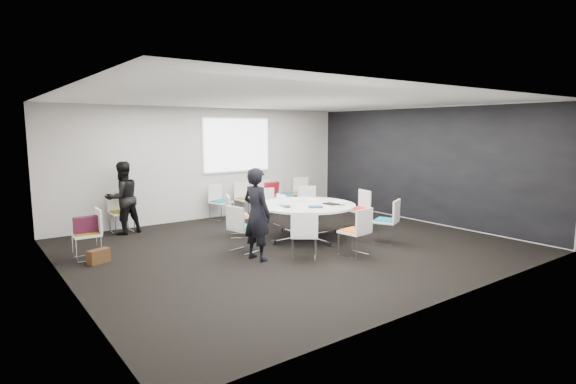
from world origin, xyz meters
TOP-DOWN VIEW (x-y plane):
  - room_shell at (0.09, 0.00)m, footprint 8.08×7.08m
  - conference_table at (0.58, 0.29)m, footprint 2.04×2.04m
  - projection_screen at (0.80, 3.46)m, footprint 1.90×0.03m
  - chair_ring_a at (2.12, 0.33)m, footprint 0.53×0.54m
  - chair_ring_b at (1.64, 1.49)m, footprint 0.59×0.59m
  - chair_ring_c at (0.62, 1.73)m, footprint 0.52×0.51m
  - chair_ring_d at (-0.48, 1.28)m, footprint 0.58×0.59m
  - chair_ring_e at (-1.00, 0.17)m, footprint 0.54×0.54m
  - chair_ring_f at (-0.41, -0.90)m, footprint 0.64×0.64m
  - chair_ring_g at (0.48, -1.25)m, footprint 0.52×0.51m
  - chair_ring_h at (1.65, -0.95)m, footprint 0.61×0.60m
  - chair_back_a at (0.10, 3.13)m, footprint 0.57×0.56m
  - chair_back_b at (0.86, 3.17)m, footprint 0.47×0.46m
  - chair_back_c at (1.52, 3.15)m, footprint 0.48×0.47m
  - chair_back_d at (2.12, 3.16)m, footprint 0.60×0.59m
  - chair_back_e at (2.74, 3.15)m, footprint 0.60×0.59m
  - chair_spare_left at (-3.43, 1.39)m, footprint 0.47×0.48m
  - chair_person_back at (-2.34, 3.16)m, footprint 0.48×0.47m
  - person_main at (-1.06, -0.39)m, footprint 0.50×0.66m
  - person_back at (-2.34, 2.99)m, footprint 0.88×0.75m
  - laptop at (0.08, 0.26)m, footprint 0.25×0.35m
  - laptop_lid at (0.03, 0.40)m, footprint 0.02×0.30m
  - notebook_black at (0.97, -0.05)m, footprint 0.24×0.31m
  - tablet_folio at (0.47, -0.15)m, footprint 0.32×0.30m
  - papers_right at (1.06, 0.64)m, footprint 0.37×0.34m
  - papers_front at (1.34, 0.12)m, footprint 0.30×0.21m
  - cup at (0.61, 0.54)m, footprint 0.08×0.08m
  - phone at (1.07, -0.26)m, footprint 0.15×0.08m
  - maroon_bag at (-3.44, 1.40)m, footprint 0.40×0.15m
  - brown_bag at (-3.35, 1.03)m, footprint 0.39×0.28m
  - red_jacket at (1.52, 2.93)m, footprint 0.45×0.20m

SIDE VIEW (x-z plane):
  - brown_bag at x=-3.35m, z-range 0.00..0.24m
  - chair_ring_a at x=2.12m, z-range -0.16..0.72m
  - chair_ring_b at x=1.64m, z-range -0.16..0.72m
  - chair_ring_c at x=0.62m, z-range -0.16..0.72m
  - chair_ring_d at x=-0.48m, z-range -0.16..0.72m
  - chair_ring_e at x=-1.00m, z-range -0.16..0.72m
  - chair_ring_f at x=-0.41m, z-range -0.16..0.72m
  - chair_ring_g at x=0.48m, z-range -0.16..0.72m
  - chair_ring_h at x=1.65m, z-range -0.16..0.72m
  - chair_back_a at x=0.10m, z-range -0.16..0.72m
  - chair_back_b at x=0.86m, z-range -0.16..0.72m
  - chair_back_c at x=1.52m, z-range -0.16..0.72m
  - chair_back_d at x=2.12m, z-range -0.16..0.72m
  - chair_back_e at x=2.74m, z-range -0.16..0.72m
  - chair_spare_left at x=-3.43m, z-range -0.16..0.72m
  - chair_person_back at x=-2.34m, z-range -0.16..0.72m
  - conference_table at x=0.58m, z-range 0.15..0.88m
  - maroon_bag at x=-3.44m, z-range 0.48..0.76m
  - red_jacket at x=1.52m, z-range 0.52..0.88m
  - papers_right at x=1.06m, z-range 0.73..0.73m
  - papers_front at x=1.34m, z-range 0.73..0.73m
  - phone at x=1.07m, z-range 0.73..0.74m
  - notebook_black at x=0.97m, z-range 0.73..0.75m
  - laptop at x=0.08m, z-range 0.73..0.76m
  - tablet_folio at x=0.47m, z-range 0.73..0.76m
  - cup at x=0.61m, z-range 0.73..0.82m
  - person_back at x=-2.34m, z-range 0.00..1.58m
  - person_main at x=-1.06m, z-range 0.00..1.62m
  - laptop_lid at x=0.03m, z-range 0.75..0.97m
  - room_shell at x=0.09m, z-range -0.04..2.84m
  - projection_screen at x=0.80m, z-range 1.17..2.53m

